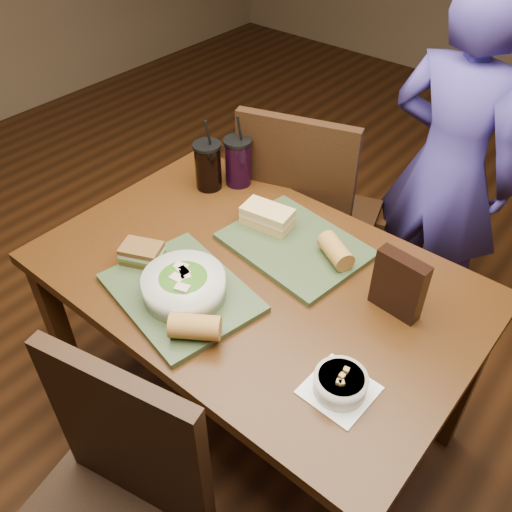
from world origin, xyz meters
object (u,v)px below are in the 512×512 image
at_px(sandwich_near, 142,253).
at_px(sandwich_far, 267,217).
at_px(dining_table, 256,295).
at_px(chair_near, 107,510).
at_px(salad_bowl, 184,285).
at_px(diner, 447,171).
at_px(cup_cola, 208,166).
at_px(tray_near, 181,293).
at_px(baguette_near, 195,327).
at_px(tray_far, 295,245).
at_px(chip_bag, 399,285).
at_px(baguette_far, 336,251).
at_px(cup_berry, 238,161).
at_px(soup_bowl, 340,383).
at_px(chair_far, 308,214).

height_order(sandwich_near, sandwich_far, sandwich_far).
bearing_deg(dining_table, chair_near, -80.72).
bearing_deg(salad_bowl, diner, 76.80).
bearing_deg(dining_table, cup_cola, 149.87).
height_order(tray_near, baguette_near, baguette_near).
relative_size(tray_far, salad_bowl, 1.81).
distance_m(tray_near, chip_bag, 0.60).
distance_m(sandwich_near, baguette_far, 0.58).
relative_size(chair_near, tray_far, 2.31).
distance_m(sandwich_near, sandwich_far, 0.42).
bearing_deg(diner, cup_berry, 51.47).
relative_size(salad_bowl, baguette_near, 1.76).
bearing_deg(soup_bowl, sandwich_near, 179.89).
relative_size(dining_table, sandwich_near, 9.21).
bearing_deg(dining_table, tray_near, -117.64).
relative_size(diner, soup_bowl, 9.07).
bearing_deg(chair_near, diner, 87.59).
relative_size(tray_near, sandwich_near, 2.97).
bearing_deg(tray_near, tray_far, 71.90).
distance_m(soup_bowl, sandwich_far, 0.65).
distance_m(chair_far, cup_berry, 0.39).
xyz_separation_m(tray_far, baguette_near, (0.03, -0.47, 0.04)).
bearing_deg(sandwich_near, baguette_far, 40.61).
relative_size(chair_far, baguette_far, 8.08).
bearing_deg(cup_cola, baguette_far, -5.83).
xyz_separation_m(chair_near, sandwich_far, (-0.22, 0.88, 0.26)).
bearing_deg(salad_bowl, baguette_far, 59.13).
relative_size(chair_near, soup_bowl, 5.99).
xyz_separation_m(chair_near, tray_near, (-0.22, 0.49, 0.22)).
bearing_deg(chair_far, cup_berry, -127.91).
bearing_deg(baguette_near, baguette_far, 77.30).
bearing_deg(chair_far, dining_table, -70.86).
xyz_separation_m(tray_near, cup_berry, (-0.26, 0.54, 0.08)).
bearing_deg(cup_berry, diner, 47.44).
height_order(tray_near, soup_bowl, soup_bowl).
distance_m(dining_table, sandwich_near, 0.37).
height_order(salad_bowl, chip_bag, chip_bag).
distance_m(tray_far, salad_bowl, 0.40).
relative_size(dining_table, baguette_far, 10.35).
xyz_separation_m(sandwich_near, baguette_near, (0.33, -0.11, 0.00)).
height_order(chair_far, tray_far, chair_far).
bearing_deg(cup_berry, tray_far, -23.34).
xyz_separation_m(diner, sandwich_near, (-0.47, -1.12, 0.06)).
relative_size(dining_table, sandwich_far, 7.51).
height_order(baguette_near, cup_cola, cup_cola).
relative_size(sandwich_near, cup_berry, 0.52).
height_order(chair_far, chip_bag, chair_far).
xyz_separation_m(chair_far, salad_bowl, (0.11, -0.76, 0.24)).
relative_size(dining_table, tray_near, 3.10).
xyz_separation_m(cup_cola, chip_bag, (0.81, -0.11, 0.01)).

